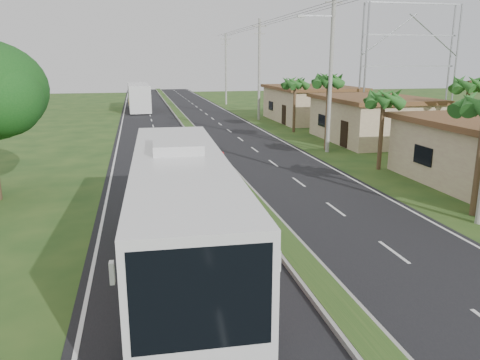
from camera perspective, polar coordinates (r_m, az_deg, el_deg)
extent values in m
plane|color=#204318|center=(16.01, 7.18, -9.81)|extent=(180.00, 180.00, 0.00)
cube|color=black|center=(34.72, -3.83, 3.48)|extent=(14.00, 160.00, 0.02)
cube|color=gray|center=(34.70, -3.83, 3.62)|extent=(1.20, 160.00, 0.17)
cube|color=#204318|center=(34.68, -3.83, 3.77)|extent=(0.95, 160.00, 0.02)
cube|color=silver|center=(34.39, -14.94, 2.91)|extent=(0.12, 160.00, 0.01)
cube|color=silver|center=(36.30, 6.71, 3.88)|extent=(0.12, 160.00, 0.01)
cube|color=tan|center=(40.77, 15.68, 6.97)|extent=(7.00, 10.00, 3.35)
cube|color=brown|center=(40.59, 15.85, 9.54)|extent=(7.60, 10.60, 0.32)
cube|color=tan|center=(53.46, 8.65, 9.04)|extent=(8.00, 11.00, 3.50)
cube|color=brown|center=(53.32, 8.72, 11.08)|extent=(8.60, 11.60, 0.32)
cylinder|color=#473321|center=(22.20, 27.15, 2.31)|extent=(0.26, 0.26, 5.00)
cylinder|color=#473321|center=(29.80, 16.82, 5.58)|extent=(0.26, 0.26, 4.60)
cylinder|color=#473321|center=(35.74, 10.58, 7.95)|extent=(0.26, 0.26, 5.40)
cylinder|color=#473321|center=(44.31, 6.63, 8.89)|extent=(0.26, 0.26, 4.80)
cylinder|color=#473321|center=(36.72, 25.77, 6.79)|extent=(0.26, 0.26, 5.20)
sphere|color=#134714|center=(23.51, -26.89, 8.86)|extent=(3.40, 3.40, 3.40)
cylinder|color=gray|center=(34.50, 11.02, 13.21)|extent=(0.28, 0.28, 12.00)
cube|color=gray|center=(34.71, 11.38, 20.48)|extent=(1.20, 0.10, 0.10)
cube|color=gray|center=(34.17, 9.35, 19.15)|extent=(2.40, 0.10, 0.10)
cylinder|color=gray|center=(53.48, 2.35, 13.21)|extent=(0.28, 0.28, 11.00)
cube|color=gray|center=(53.60, 2.40, 18.24)|extent=(1.60, 0.12, 0.12)
cube|color=gray|center=(53.55, 2.39, 17.39)|extent=(1.20, 0.10, 0.10)
cylinder|color=gray|center=(73.01, -1.73, 13.31)|extent=(0.28, 0.28, 10.50)
cube|color=gray|center=(73.06, -1.76, 16.80)|extent=(1.60, 0.12, 0.12)
cube|color=gray|center=(73.03, -1.76, 16.18)|extent=(1.20, 0.10, 0.10)
cylinder|color=gray|center=(48.52, 15.04, 13.23)|extent=(0.18, 0.18, 12.00)
cylinder|color=gray|center=(53.80, 24.79, 12.49)|extent=(0.18, 0.18, 12.00)
cylinder|color=gray|center=(49.41, 14.50, 13.28)|extent=(0.18, 0.18, 12.00)
cylinder|color=gray|center=(54.61, 24.15, 12.56)|extent=(0.18, 0.18, 12.00)
cube|color=gray|center=(51.41, 19.87, 12.92)|extent=(10.00, 0.14, 0.14)
cube|color=gray|center=(51.47, 20.17, 16.25)|extent=(10.00, 0.14, 0.14)
cube|color=gray|center=(51.70, 20.47, 19.56)|extent=(10.00, 0.14, 0.14)
cube|color=silver|center=(14.06, -7.20, -3.89)|extent=(3.13, 12.81, 3.34)
cube|color=black|center=(14.46, -7.44, -0.35)|extent=(3.08, 10.27, 1.34)
cube|color=black|center=(8.05, -4.72, -14.16)|extent=(2.39, 0.23, 1.87)
cube|color=#B80F15|center=(13.10, -6.79, -8.39)|extent=(2.91, 5.61, 0.58)
cube|color=#FFB015|center=(14.67, -7.16, -6.98)|extent=(2.82, 3.28, 0.27)
cube|color=silver|center=(14.85, -7.70, 4.31)|extent=(1.58, 2.60, 0.30)
cylinder|color=black|center=(11.08, -12.22, -18.59)|extent=(0.38, 1.11, 1.10)
cylinder|color=black|center=(11.21, 0.72, -17.80)|extent=(0.38, 1.11, 1.10)
cylinder|color=black|center=(17.78, -11.54, -5.57)|extent=(0.38, 1.11, 1.10)
cylinder|color=black|center=(17.86, -3.81, -5.21)|extent=(0.38, 1.11, 1.10)
cube|color=white|center=(65.27, -12.26, 9.89)|extent=(2.97, 12.19, 3.37)
cube|color=black|center=(65.73, -12.32, 10.80)|extent=(2.93, 9.03, 1.15)
cube|color=orange|center=(64.27, -12.19, 9.26)|extent=(2.84, 5.87, 0.37)
cylinder|color=black|center=(60.37, -13.13, 8.23)|extent=(0.34, 1.02, 1.01)
cylinder|color=black|center=(60.45, -10.91, 8.35)|extent=(0.34, 1.02, 1.01)
cylinder|color=black|center=(69.81, -13.29, 9.00)|extent=(0.34, 1.02, 1.01)
cylinder|color=black|center=(69.88, -11.37, 9.10)|extent=(0.34, 1.02, 1.01)
imported|color=black|center=(23.14, -2.35, -0.81)|extent=(1.66, 0.96, 0.96)
imported|color=maroon|center=(22.92, -2.37, 1.42)|extent=(0.72, 0.59, 1.71)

